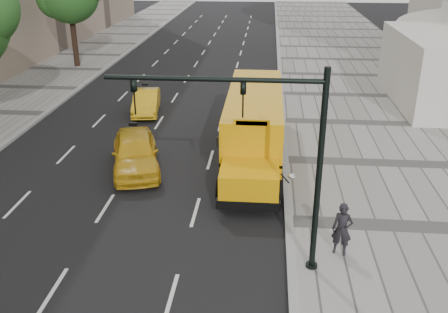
# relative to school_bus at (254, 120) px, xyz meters

# --- Properties ---
(ground) EXTENTS (140.00, 140.00, 0.00)m
(ground) POSITION_rel_school_bus_xyz_m (-4.50, -0.81, -1.76)
(ground) COLOR black
(ground) RESTS_ON ground
(sidewalk_museum) EXTENTS (12.00, 140.00, 0.15)m
(sidewalk_museum) POSITION_rel_school_bus_xyz_m (7.50, -0.81, -1.69)
(sidewalk_museum) COLOR gray
(sidewalk_museum) RESTS_ON ground
(curb_museum) EXTENTS (0.30, 140.00, 0.15)m
(curb_museum) POSITION_rel_school_bus_xyz_m (1.50, -0.81, -1.69)
(curb_museum) COLOR gray
(curb_museum) RESTS_ON ground
(school_bus) EXTENTS (2.96, 11.56, 3.19)m
(school_bus) POSITION_rel_school_bus_xyz_m (0.00, 0.00, 0.00)
(school_bus) COLOR orange
(school_bus) RESTS_ON ground
(taxi_near) EXTENTS (3.24, 5.26, 1.67)m
(taxi_near) POSITION_rel_school_bus_xyz_m (-5.18, -2.22, -0.93)
(taxi_near) COLOR gold
(taxi_near) RESTS_ON ground
(taxi_far) EXTENTS (2.02, 4.26, 1.35)m
(taxi_far) POSITION_rel_school_bus_xyz_m (-6.61, 5.91, -1.09)
(taxi_far) COLOR gold
(taxi_far) RESTS_ON ground
(pedestrian) EXTENTS (0.73, 0.58, 1.77)m
(pedestrian) POSITION_rel_school_bus_xyz_m (3.06, -8.31, -0.73)
(pedestrian) COLOR black
(pedestrian) RESTS_ON sidewalk_museum
(traffic_signal) EXTENTS (6.18, 0.36, 6.40)m
(traffic_signal) POSITION_rel_school_bus_xyz_m (0.69, -9.13, 2.33)
(traffic_signal) COLOR black
(traffic_signal) RESTS_ON ground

